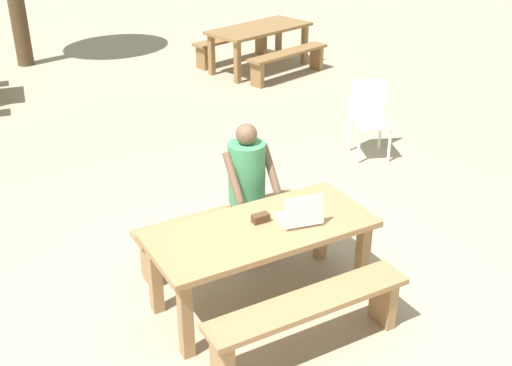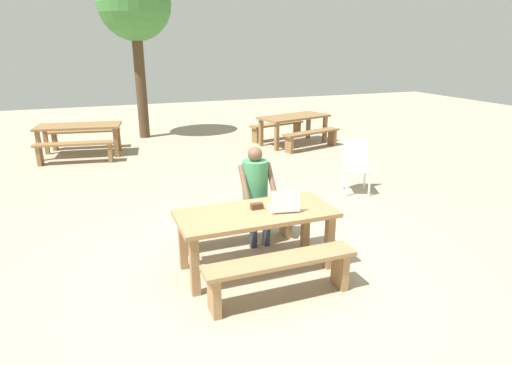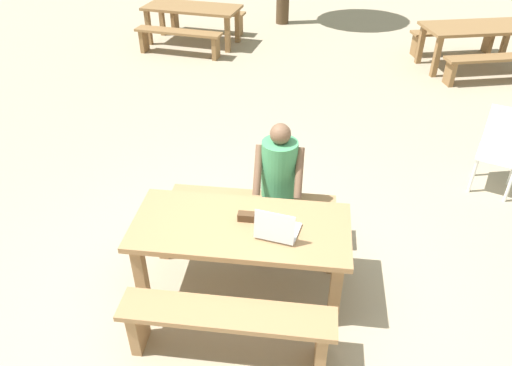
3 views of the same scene
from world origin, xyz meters
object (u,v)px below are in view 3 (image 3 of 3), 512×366
Objects in this scene: laptop at (277,229)px; picnic_table_rear at (192,12)px; small_pouch at (246,217)px; picnic_table_mid at (477,32)px; person_seated at (279,177)px; picnic_table_front at (241,235)px; plastic_chair at (501,148)px.

laptop reaches higher than picnic_table_rear.
picnic_table_mid is at bearing 60.65° from small_pouch.
picnic_table_front is at bearing -110.71° from person_seated.
person_seated is 2.72m from plastic_chair.
picnic_table_mid is 5.21m from picnic_table_rear.
picnic_table_front is 6.71m from picnic_table_rear.
picnic_table_rear is (-1.94, 6.43, 0.01)m from picnic_table_front.
plastic_chair reaches higher than picnic_table_rear.
picnic_table_mid is 1.02× the size of picnic_table_rear.
picnic_table_mid is at bearing 102.57° from plastic_chair.
picnic_table_mid is (3.23, 5.76, 0.02)m from picnic_table_front.
laptop is at bearing -86.11° from person_seated.
picnic_table_mid is at bearing 60.68° from picnic_table_front.
laptop is 0.19× the size of picnic_table_rear.
small_pouch is at bearing -19.06° from laptop.
small_pouch is 0.15× the size of plastic_chair.
laptop is at bearing -117.03° from plastic_chair.
picnic_table_front is 3.28m from plastic_chair.
picnic_table_rear is at bearing -59.93° from laptop.
plastic_chair is (2.32, 2.04, -0.29)m from laptop.
small_pouch is 6.66m from picnic_table_rear.
laptop is 3.11m from plastic_chair.
picnic_table_rear is at bearing 157.22° from plastic_chair.
plastic_chair is at bearing 36.07° from small_pouch.
laptop reaches higher than picnic_table_front.
laptop is 6.89m from picnic_table_rear.
person_seated is 1.39× the size of plastic_chair.
plastic_chair is at bearing 28.53° from person_seated.
person_seated is 5.90m from picnic_table_mid.
person_seated is at bearing -60.26° from picnic_table_rear.
picnic_table_front is 0.36m from laptop.
small_pouch is at bearing 63.11° from picnic_table_front.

